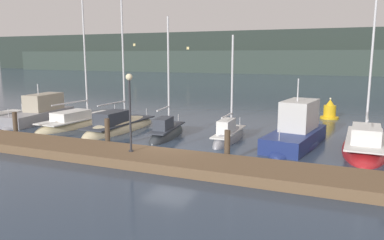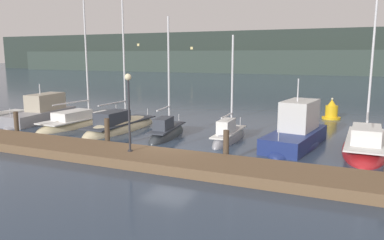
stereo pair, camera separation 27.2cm
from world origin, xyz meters
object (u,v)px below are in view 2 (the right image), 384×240
object	(u,v)px
sailboat_berth_5	(167,135)
motorboat_berth_7	(296,138)
sailboat_berth_6	(229,138)
sailboat_berth_3	(82,123)
motorboat_berth_2	(41,116)
channel_buoy	(331,111)
sailboat_berth_4	(120,128)
dock_lamppost	(129,99)
sailboat_berth_8	(365,147)

from	to	relation	value
sailboat_berth_5	motorboat_berth_7	xyz separation A→B (m)	(7.75, 0.85, 0.32)
sailboat_berth_6	sailboat_berth_3	bearing A→B (deg)	177.02
motorboat_berth_2	channel_buoy	bearing A→B (deg)	26.46
motorboat_berth_2	sailboat_berth_4	size ratio (longest dim) A/B	0.68
dock_lamppost	channel_buoy	bearing A→B (deg)	64.09
motorboat_berth_2	sailboat_berth_4	distance (m)	7.55
motorboat_berth_2	channel_buoy	world-z (taller)	motorboat_berth_2
sailboat_berth_4	dock_lamppost	bearing A→B (deg)	-51.80
sailboat_berth_3	sailboat_berth_8	size ratio (longest dim) A/B	1.02
motorboat_berth_7	sailboat_berth_5	bearing A→B (deg)	-173.72
channel_buoy	motorboat_berth_2	bearing A→B (deg)	-153.54
dock_lamppost	sailboat_berth_6	bearing A→B (deg)	63.63
sailboat_berth_5	dock_lamppost	distance (m)	6.23
motorboat_berth_2	sailboat_berth_3	bearing A→B (deg)	2.82
sailboat_berth_6	channel_buoy	bearing A→B (deg)	64.36
motorboat_berth_7	sailboat_berth_8	distance (m)	3.62
sailboat_berth_3	sailboat_berth_6	bearing A→B (deg)	-2.98
motorboat_berth_2	sailboat_berth_8	world-z (taller)	sailboat_berth_8
motorboat_berth_2	motorboat_berth_7	distance (m)	19.23
sailboat_berth_4	motorboat_berth_2	bearing A→B (deg)	177.14
motorboat_berth_2	dock_lamppost	world-z (taller)	dock_lamppost
motorboat_berth_2	sailboat_berth_6	distance (m)	15.37
sailboat_berth_5	sailboat_berth_6	bearing A→B (deg)	8.91
sailboat_berth_8	dock_lamppost	xyz separation A→B (m)	(-10.47, -6.73, 2.80)
motorboat_berth_2	sailboat_berth_6	size ratio (longest dim) A/B	1.05
sailboat_berth_8	motorboat_berth_7	bearing A→B (deg)	-173.56
dock_lamppost	sailboat_berth_8	bearing A→B (deg)	32.73
sailboat_berth_8	motorboat_berth_2	bearing A→B (deg)	-179.42
sailboat_berth_8	channel_buoy	xyz separation A→B (m)	(-2.37, 9.95, 0.43)
sailboat_berth_4	sailboat_berth_8	distance (m)	15.30
dock_lamppost	sailboat_berth_5	bearing A→B (deg)	99.01
sailboat_berth_5	sailboat_berth_6	xyz separation A→B (m)	(3.88, 0.61, -0.00)
channel_buoy	dock_lamppost	world-z (taller)	dock_lamppost
motorboat_berth_7	channel_buoy	world-z (taller)	motorboat_berth_7
sailboat_berth_4	motorboat_berth_7	world-z (taller)	sailboat_berth_4
channel_buoy	sailboat_berth_3	bearing A→B (deg)	-149.05
motorboat_berth_2	motorboat_berth_7	bearing A→B (deg)	-0.52
sailboat_berth_5	sailboat_berth_6	distance (m)	3.93
sailboat_berth_5	channel_buoy	distance (m)	14.36
motorboat_berth_7	sailboat_berth_6	bearing A→B (deg)	-176.40
motorboat_berth_2	sailboat_berth_8	distance (m)	22.83
sailboat_berth_4	sailboat_berth_6	xyz separation A→B (m)	(7.83, -0.04, 0.00)
dock_lamppost	motorboat_berth_2	bearing A→B (deg)	152.24
motorboat_berth_7	sailboat_berth_8	bearing A→B (deg)	6.44
motorboat_berth_2	sailboat_berth_3	xyz separation A→B (m)	(3.79, 0.19, -0.30)
sailboat_berth_3	sailboat_berth_8	xyz separation A→B (m)	(19.04, 0.04, 0.06)
sailboat_berth_4	channel_buoy	distance (m)	16.69
sailboat_berth_6	channel_buoy	size ratio (longest dim) A/B	4.10
motorboat_berth_7	sailboat_berth_8	size ratio (longest dim) A/B	0.58
sailboat_berth_8	dock_lamppost	size ratio (longest dim) A/B	3.16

